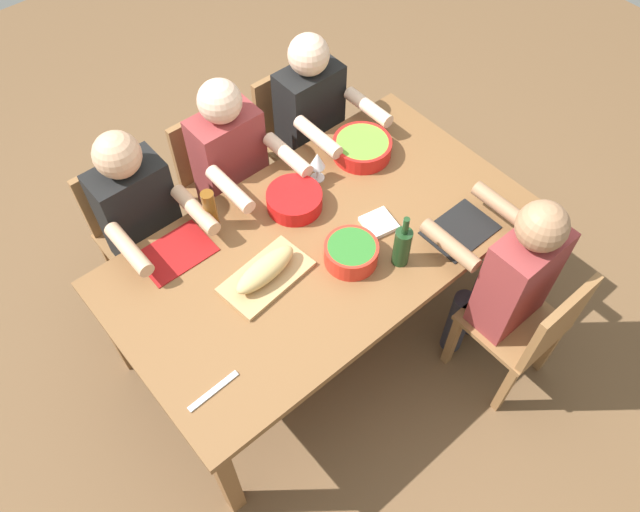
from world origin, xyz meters
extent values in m
plane|color=brown|center=(0.00, 0.00, 0.00)|extent=(8.00, 8.00, 0.00)
cube|color=brown|center=(0.00, 0.00, 0.72)|extent=(1.93, 1.06, 0.04)
cube|color=brown|center=(-0.91, -0.47, 0.35)|extent=(0.07, 0.07, 0.70)
cube|color=brown|center=(0.91, -0.47, 0.35)|extent=(0.07, 0.07, 0.70)
cube|color=brown|center=(-0.91, 0.47, 0.35)|extent=(0.07, 0.07, 0.70)
cube|color=brown|center=(0.91, 0.47, 0.35)|extent=(0.07, 0.07, 0.70)
cube|color=olive|center=(-0.53, -0.77, 0.44)|extent=(0.40, 0.40, 0.03)
cube|color=olive|center=(-0.53, -0.95, 0.65)|extent=(0.38, 0.04, 0.40)
cube|color=olive|center=(-0.70, -0.60, 0.21)|extent=(0.04, 0.04, 0.42)
cube|color=olive|center=(-0.36, -0.60, 0.21)|extent=(0.04, 0.04, 0.42)
cube|color=olive|center=(-0.70, -0.94, 0.21)|extent=(0.04, 0.04, 0.42)
cube|color=olive|center=(-0.36, -0.94, 0.21)|extent=(0.04, 0.04, 0.42)
cylinder|color=#2D2D38|center=(-0.61, -0.55, 0.23)|extent=(0.11, 0.11, 0.45)
cylinder|color=#2D2D38|center=(-0.45, -0.55, 0.23)|extent=(0.11, 0.11, 0.45)
cube|color=black|center=(-0.53, -0.71, 0.73)|extent=(0.34, 0.20, 0.55)
cylinder|color=beige|center=(-0.70, -0.44, 0.85)|extent=(0.07, 0.30, 0.07)
cylinder|color=beige|center=(-0.36, -0.44, 0.85)|extent=(0.07, 0.30, 0.07)
sphere|color=beige|center=(-0.53, -0.71, 1.09)|extent=(0.21, 0.21, 0.21)
cube|color=olive|center=(0.00, -0.77, 0.44)|extent=(0.40, 0.40, 0.03)
cube|color=olive|center=(0.00, -0.95, 0.65)|extent=(0.38, 0.04, 0.40)
cube|color=olive|center=(-0.17, -0.60, 0.21)|extent=(0.04, 0.04, 0.42)
cube|color=olive|center=(0.17, -0.60, 0.21)|extent=(0.04, 0.04, 0.42)
cube|color=olive|center=(-0.17, -0.94, 0.21)|extent=(0.04, 0.04, 0.42)
cube|color=olive|center=(0.17, -0.94, 0.21)|extent=(0.04, 0.04, 0.42)
cylinder|color=#2D2D38|center=(-0.08, -0.55, 0.23)|extent=(0.11, 0.11, 0.45)
cylinder|color=#2D2D38|center=(0.08, -0.55, 0.23)|extent=(0.11, 0.11, 0.45)
cube|color=maroon|center=(0.00, -0.71, 0.73)|extent=(0.34, 0.20, 0.55)
cylinder|color=beige|center=(-0.17, -0.44, 0.85)|extent=(0.07, 0.30, 0.07)
cylinder|color=beige|center=(0.17, -0.44, 0.85)|extent=(0.07, 0.30, 0.07)
sphere|color=beige|center=(0.00, -0.71, 1.09)|extent=(0.21, 0.21, 0.21)
cube|color=olive|center=(-0.53, 0.77, 0.44)|extent=(0.40, 0.40, 0.03)
cube|color=olive|center=(-0.53, 0.95, 0.65)|extent=(0.38, 0.04, 0.40)
cube|color=olive|center=(-0.36, 0.60, 0.21)|extent=(0.04, 0.04, 0.42)
cube|color=olive|center=(-0.70, 0.60, 0.21)|extent=(0.04, 0.04, 0.42)
cube|color=olive|center=(-0.36, 0.94, 0.21)|extent=(0.04, 0.04, 0.42)
cube|color=olive|center=(-0.70, 0.94, 0.21)|extent=(0.04, 0.04, 0.42)
cylinder|color=#2D2D38|center=(-0.45, 0.55, 0.23)|extent=(0.11, 0.11, 0.45)
cylinder|color=#2D2D38|center=(-0.61, 0.55, 0.23)|extent=(0.11, 0.11, 0.45)
cube|color=maroon|center=(-0.53, 0.71, 0.73)|extent=(0.34, 0.20, 0.55)
cylinder|color=#9E7251|center=(-0.36, 0.44, 0.85)|extent=(0.07, 0.30, 0.07)
cylinder|color=#9E7251|center=(-0.70, 0.44, 0.85)|extent=(0.07, 0.30, 0.07)
sphere|color=#9E7251|center=(-0.53, 0.71, 1.09)|extent=(0.21, 0.21, 0.21)
cube|color=olive|center=(0.53, -0.77, 0.44)|extent=(0.40, 0.40, 0.03)
cube|color=olive|center=(0.53, -0.95, 0.65)|extent=(0.38, 0.04, 0.40)
cube|color=olive|center=(0.36, -0.60, 0.21)|extent=(0.04, 0.04, 0.42)
cube|color=olive|center=(0.70, -0.60, 0.21)|extent=(0.04, 0.04, 0.42)
cube|color=olive|center=(0.36, -0.94, 0.21)|extent=(0.04, 0.04, 0.42)
cube|color=olive|center=(0.70, -0.94, 0.21)|extent=(0.04, 0.04, 0.42)
cylinder|color=#2D2D38|center=(0.45, -0.55, 0.23)|extent=(0.11, 0.11, 0.45)
cylinder|color=#2D2D38|center=(0.61, -0.55, 0.23)|extent=(0.11, 0.11, 0.45)
cube|color=black|center=(0.53, -0.71, 0.73)|extent=(0.34, 0.20, 0.55)
cylinder|color=tan|center=(0.36, -0.44, 0.85)|extent=(0.07, 0.30, 0.07)
cylinder|color=tan|center=(0.70, -0.44, 0.85)|extent=(0.07, 0.30, 0.07)
sphere|color=tan|center=(0.53, -0.71, 1.09)|extent=(0.21, 0.21, 0.21)
cylinder|color=red|center=(-0.52, -0.29, 0.78)|extent=(0.30, 0.30, 0.09)
cylinder|color=#669E33|center=(-0.52, -0.29, 0.81)|extent=(0.26, 0.26, 0.03)
cylinder|color=red|center=(-0.04, 0.16, 0.79)|extent=(0.24, 0.24, 0.10)
cylinder|color=#2D7028|center=(-0.04, 0.16, 0.82)|extent=(0.21, 0.21, 0.03)
cylinder|color=red|center=(-0.05, -0.24, 0.78)|extent=(0.26, 0.26, 0.09)
cylinder|color=beige|center=(-0.05, -0.24, 0.81)|extent=(0.23, 0.23, 0.03)
cube|color=tan|center=(0.31, 0.00, 0.75)|extent=(0.42, 0.26, 0.02)
ellipsoid|color=tan|center=(0.31, 0.00, 0.81)|extent=(0.33, 0.15, 0.09)
cylinder|color=#193819|center=(-0.20, 0.31, 0.84)|extent=(0.08, 0.08, 0.20)
cylinder|color=#193819|center=(-0.20, 0.31, 0.98)|extent=(0.03, 0.03, 0.09)
cylinder|color=brown|center=(0.31, -0.39, 0.85)|extent=(0.06, 0.06, 0.22)
cylinder|color=silver|center=(-0.24, -0.31, 0.74)|extent=(0.07, 0.07, 0.01)
cylinder|color=silver|center=(-0.24, -0.31, 0.78)|extent=(0.01, 0.01, 0.07)
cone|color=silver|center=(-0.24, -0.31, 0.86)|extent=(0.08, 0.08, 0.08)
cube|color=black|center=(-0.53, 0.37, 0.74)|extent=(0.32, 0.23, 0.01)
cube|color=maroon|center=(0.53, -0.37, 0.74)|extent=(0.32, 0.23, 0.01)
cube|color=silver|center=(0.78, 0.29, 0.74)|extent=(0.23, 0.03, 0.01)
cube|color=white|center=(-0.27, 0.10, 0.75)|extent=(0.16, 0.16, 0.02)
camera|label=1|loc=(1.11, 1.30, 2.98)|focal=34.88mm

